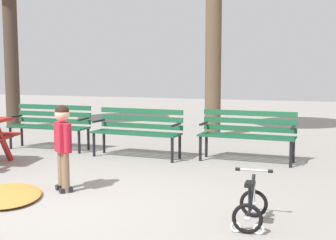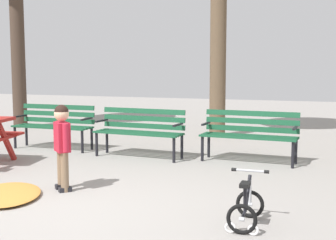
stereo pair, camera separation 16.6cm
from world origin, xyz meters
The scene contains 7 objects.
ground centered at (0.00, 0.00, 0.00)m, with size 36.00×36.00×0.00m, color gray.
park_bench_far_left centered at (-2.26, 3.34, 0.51)m, with size 1.60×0.46×0.85m.
park_bench_left centered at (-0.35, 3.13, 0.51)m, with size 1.62×0.55×0.85m.
park_bench_right centered at (1.55, 3.36, 0.51)m, with size 1.62×0.53×0.85m.
child_standing centered at (-0.39, 0.70, 0.66)m, with size 0.33×0.31×1.12m.
kids_bicycle centered at (2.09, 0.14, 0.20)m, with size 0.39×0.57×0.54m.
leaf_pile centered at (-0.88, 0.18, 0.04)m, with size 1.18×0.83×0.07m, color #C68438.
Camera 2 is at (2.91, -4.43, 1.60)m, focal length 50.11 mm.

